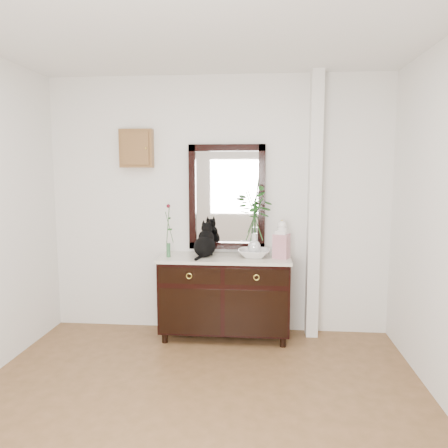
# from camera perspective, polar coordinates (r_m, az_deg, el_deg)

# --- Properties ---
(ground_plane) EXTENTS (3.60, 4.00, 0.02)m
(ground_plane) POSITION_cam_1_polar(r_m,az_deg,el_deg) (3.17, -4.92, -26.30)
(ground_plane) COLOR brown
(ground_plane) RESTS_ON ground
(wall_back) EXTENTS (3.60, 0.04, 2.70)m
(wall_back) POSITION_cam_1_polar(r_m,az_deg,el_deg) (4.62, -0.85, 2.41)
(wall_back) COLOR white
(wall_back) RESTS_ON ground
(pilaster) EXTENTS (0.12, 0.20, 2.70)m
(pilaster) POSITION_cam_1_polar(r_m,az_deg,el_deg) (4.55, 11.68, 2.18)
(pilaster) COLOR white
(pilaster) RESTS_ON ground
(sideboard) EXTENTS (1.33, 0.52, 0.82)m
(sideboard) POSITION_cam_1_polar(r_m,az_deg,el_deg) (4.53, 0.11, -8.99)
(sideboard) COLOR black
(sideboard) RESTS_ON ground
(wall_mirror) EXTENTS (0.80, 0.06, 1.10)m
(wall_mirror) POSITION_cam_1_polar(r_m,az_deg,el_deg) (4.59, 0.37, 3.50)
(wall_mirror) COLOR black
(wall_mirror) RESTS_ON wall_back
(key_cabinet) EXTENTS (0.35, 0.10, 0.40)m
(key_cabinet) POSITION_cam_1_polar(r_m,az_deg,el_deg) (4.73, -11.35, 9.65)
(key_cabinet) COLOR brown
(key_cabinet) RESTS_ON wall_back
(cat) EXTENTS (0.30, 0.34, 0.35)m
(cat) POSITION_cam_1_polar(r_m,az_deg,el_deg) (4.43, -2.55, -2.05)
(cat) COLOR black
(cat) RESTS_ON sideboard
(lotus_bowl) EXTENTS (0.35, 0.35, 0.08)m
(lotus_bowl) POSITION_cam_1_polar(r_m,az_deg,el_deg) (4.43, 3.96, -3.83)
(lotus_bowl) COLOR white
(lotus_bowl) RESTS_ON sideboard
(vase_branches) EXTENTS (0.46, 0.46, 0.78)m
(vase_branches) POSITION_cam_1_polar(r_m,az_deg,el_deg) (4.37, 4.00, 0.96)
(vase_branches) COLOR silver
(vase_branches) RESTS_ON lotus_bowl
(bud_vase_rose) EXTENTS (0.09, 0.09, 0.55)m
(bud_vase_rose) POSITION_cam_1_polar(r_m,az_deg,el_deg) (4.42, -7.32, -0.81)
(bud_vase_rose) COLOR #356B42
(bud_vase_rose) RESTS_ON sideboard
(ginger_jar) EXTENTS (0.19, 0.19, 0.39)m
(ginger_jar) POSITION_cam_1_polar(r_m,az_deg,el_deg) (4.38, 7.53, -1.94)
(ginger_jar) COLOR white
(ginger_jar) RESTS_ON sideboard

